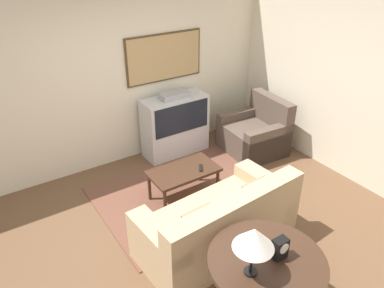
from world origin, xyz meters
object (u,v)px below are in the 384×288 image
tv (175,125)px  couch (219,225)px  mantel_clock (280,248)px  coffee_table (184,173)px  console_table (267,266)px  armchair (255,134)px  table_lamp (254,239)px

tv → couch: (-0.72, -2.14, -0.18)m
mantel_clock → coffee_table: bearing=81.9°
tv → mantel_clock: (-0.84, -3.15, 0.35)m
console_table → tv: bearing=73.1°
tv → console_table: (-0.94, -3.12, 0.18)m
couch → coffee_table: size_ratio=2.01×
couch → coffee_table: couch is taller
tv → couch: bearing=-108.5°
couch → armchair: size_ratio=1.89×
armchair → console_table: size_ratio=0.96×
console_table → table_lamp: 0.49m
tv → couch: 2.27m
table_lamp → coffee_table: bearing=73.2°
tv → coffee_table: (-0.55, -1.14, -0.10)m
coffee_table → table_lamp: size_ratio=1.95×
armchair → coffee_table: size_ratio=1.07×
armchair → table_lamp: table_lamp is taller
armchair → mantel_clock: mantel_clock is taller
tv → console_table: 3.26m
couch → table_lamp: table_lamp is taller
couch → coffee_table: (0.16, 1.01, 0.09)m
couch → mantel_clock: (-0.12, -1.00, 0.53)m
couch → table_lamp: bearing=62.0°
couch → console_table: bearing=72.8°
table_lamp → armchair: bearing=47.0°
mantel_clock → table_lamp: bearing=179.8°
table_lamp → mantel_clock: size_ratio=2.42×
coffee_table → armchair: bearing=15.4°
console_table → mantel_clock: (0.10, -0.03, 0.17)m
console_table → mantel_clock: size_ratio=5.27×
tv → coffee_table: 1.27m
mantel_clock → couch: bearing=82.9°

